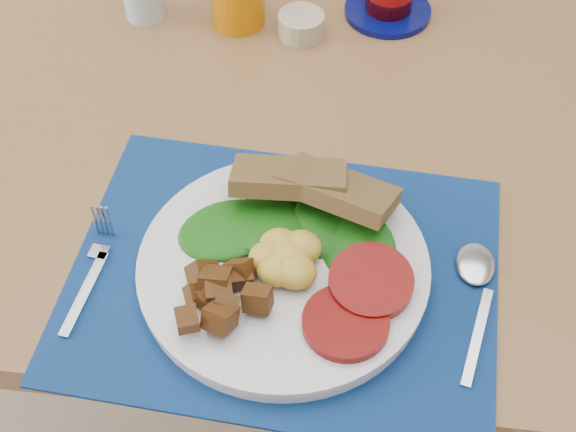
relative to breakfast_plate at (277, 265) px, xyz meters
name	(u,v)px	position (x,y,z in m)	size (l,w,h in m)	color
table	(340,141)	(0.05, 0.31, -0.11)	(1.40, 0.90, 0.75)	brown
placemat	(283,275)	(0.01, 0.00, -0.02)	(0.46, 0.36, 0.00)	#041131
breakfast_plate	(277,265)	(0.00, 0.00, 0.00)	(0.31, 0.31, 0.07)	silver
fork	(94,267)	(-0.20, -0.01, -0.02)	(0.03, 0.16, 0.00)	#B2B5BA
spoon	(476,286)	(0.21, 0.01, -0.02)	(0.04, 0.18, 0.01)	#B2B5BA
ramekin	(301,25)	(-0.02, 0.43, -0.01)	(0.07, 0.07, 0.03)	tan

